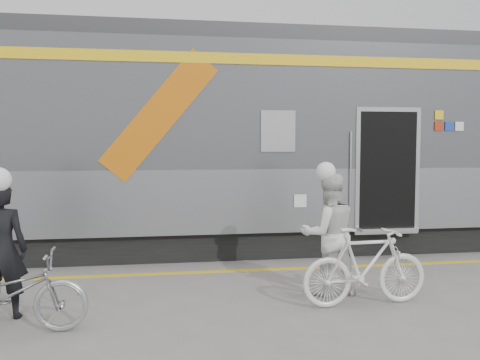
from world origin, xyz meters
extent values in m
plane|color=slate|center=(0.00, 0.00, 0.00)|extent=(90.00, 90.00, 0.00)
cube|color=black|center=(0.35, 4.20, 0.25)|extent=(24.00, 2.70, 0.50)
cube|color=#9EA0A5|center=(0.35, 4.20, 1.05)|extent=(24.00, 3.00, 1.10)
cube|color=#595B60|center=(0.35, 4.20, 2.70)|extent=(24.00, 3.00, 2.20)
cube|color=#38383A|center=(0.35, 4.20, 3.95)|extent=(24.00, 2.64, 0.30)
cube|color=yellow|center=(0.35, 2.69, 3.45)|extent=(24.00, 0.02, 0.18)
cube|color=#C7630B|center=(-1.45, 2.69, 2.50)|extent=(1.96, 0.01, 2.19)
cube|color=black|center=(0.55, 2.69, 2.25)|extent=(0.55, 0.02, 0.65)
cube|color=black|center=(2.55, 2.90, 1.55)|extent=(1.05, 0.45, 2.10)
cube|color=silver|center=(2.55, 2.69, 1.55)|extent=(1.20, 0.02, 2.25)
cylinder|color=silver|center=(1.85, 2.67, 1.55)|extent=(0.04, 0.04, 1.40)
cube|color=silver|center=(2.55, 2.65, 0.52)|extent=(1.05, 0.25, 0.06)
cube|color=yellow|center=(3.50, 2.69, 2.55)|extent=(0.16, 0.01, 0.16)
cube|color=#A12B12|center=(3.50, 2.69, 2.35)|extent=(0.16, 0.01, 0.16)
cube|color=#1A38AC|center=(3.70, 2.69, 2.35)|extent=(0.16, 0.01, 0.16)
cube|color=silver|center=(3.90, 2.69, 2.35)|extent=(0.16, 0.01, 0.16)
cube|color=silver|center=(0.95, 2.69, 1.05)|extent=(0.22, 0.01, 0.22)
cube|color=yellow|center=(0.00, 2.15, 0.00)|extent=(24.00, 0.12, 0.01)
imported|color=black|center=(-3.27, 0.38, 0.80)|extent=(0.60, 0.40, 1.61)
imported|color=#A1A4A9|center=(-3.07, -0.17, 0.44)|extent=(1.70, 0.64, 0.89)
imported|color=silver|center=(0.79, 0.72, 0.82)|extent=(0.83, 0.67, 1.64)
imported|color=silver|center=(1.09, 0.17, 0.50)|extent=(1.68, 0.56, 0.99)
sphere|color=white|center=(0.79, 0.72, 1.77)|extent=(0.26, 0.26, 0.26)
camera|label=1|loc=(-1.44, -5.77, 2.02)|focal=38.00mm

